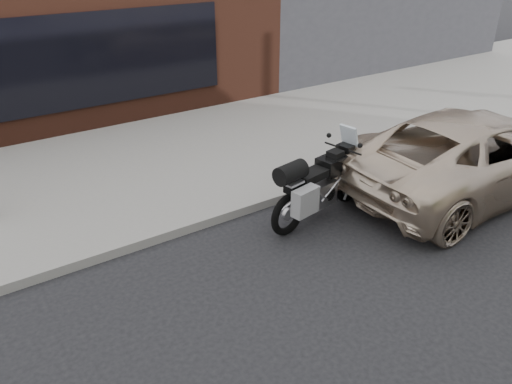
{
  "coord_description": "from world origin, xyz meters",
  "views": [
    {
      "loc": [
        -3.13,
        -2.04,
        4.16
      ],
      "look_at": [
        0.39,
        3.23,
        0.85
      ],
      "focal_mm": 35.0,
      "sensor_mm": 36.0,
      "label": 1
    }
  ],
  "objects": [
    {
      "name": "motorcycle",
      "position": [
        1.55,
        3.25,
        0.61
      ],
      "size": [
        2.23,
        0.97,
        1.42
      ],
      "rotation": [
        0.0,
        0.0,
        0.18
      ],
      "color": "black",
      "rests_on": "ground"
    },
    {
      "name": "near_sidewalk",
      "position": [
        0.0,
        7.0,
        0.07
      ],
      "size": [
        44.0,
        6.0,
        0.15
      ],
      "primitive_type": "cube",
      "color": "gray",
      "rests_on": "ground"
    },
    {
      "name": "minivan",
      "position": [
        4.53,
        2.6,
        0.71
      ],
      "size": [
        5.18,
        2.47,
        1.43
      ],
      "primitive_type": "imported",
      "rotation": [
        0.0,
        0.0,
        1.55
      ],
      "color": "beige",
      "rests_on": "ground"
    }
  ]
}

